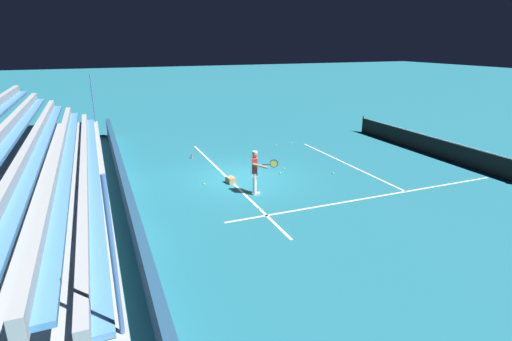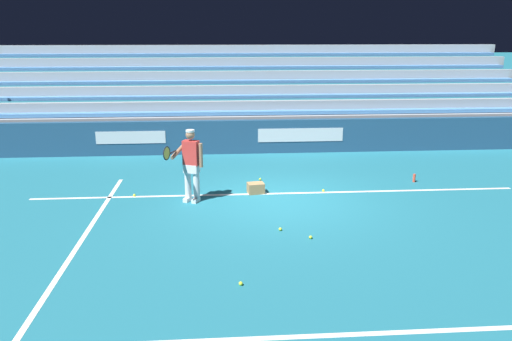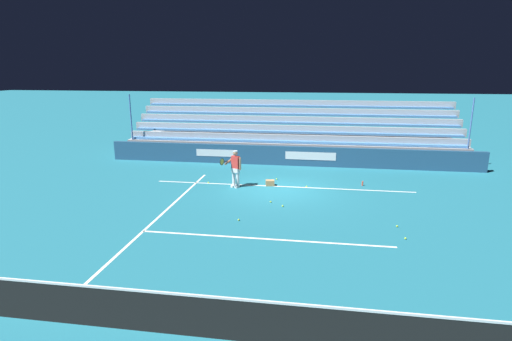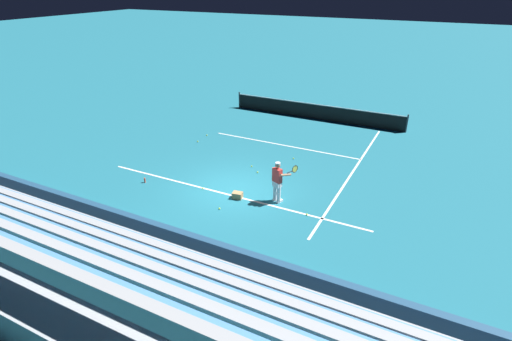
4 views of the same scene
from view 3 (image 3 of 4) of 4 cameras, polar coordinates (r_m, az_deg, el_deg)
ground_plane at (r=18.13m, az=3.50°, el=-2.74°), size 160.00×160.00×0.00m
court_baseline_white at (r=18.61m, az=3.65°, el=-2.29°), size 12.00×0.10×0.01m
court_sideline_white at (r=15.37m, az=-13.51°, el=-6.27°), size 0.10×12.00×0.01m
court_service_line_white at (r=13.00m, az=1.17°, el=-9.73°), size 8.22×0.10×0.01m
back_wall_sponsor_board at (r=22.65m, az=4.67°, el=2.11°), size 20.99×0.25×1.10m
bleacher_stand at (r=25.18m, az=5.14°, el=3.89°), size 19.94×4.00×3.85m
tennis_player at (r=18.29m, az=-2.99°, el=0.32°), size 0.84×0.92×1.71m
ball_box_cardboard at (r=18.71m, az=2.01°, el=-1.77°), size 0.44×0.36×0.26m
tennis_ball_midcourt at (r=15.90m, az=3.83°, el=-5.09°), size 0.07×0.07×0.07m
tennis_ball_on_baseline at (r=19.25m, az=-6.83°, el=-1.71°), size 0.07×0.07×0.07m
tennis_ball_by_box at (r=18.60m, az=7.21°, el=-2.28°), size 0.07×0.07×0.07m
tennis_ball_far_right at (r=16.37m, az=2.10°, el=-4.48°), size 0.07×0.07×0.07m
tennis_ball_stray_back at (r=19.75m, az=2.95°, el=-1.22°), size 0.07×0.07×0.07m
tennis_ball_near_player at (r=14.73m, az=19.51°, el=-7.51°), size 0.07×0.07×0.07m
tennis_ball_far_left at (r=13.81m, az=20.56°, el=-9.06°), size 0.07×0.07×0.07m
tennis_ball_toward_net at (r=14.47m, az=-2.49°, el=-7.05°), size 0.07×0.07×0.07m
water_bottle at (r=19.32m, az=14.97°, el=-1.80°), size 0.07×0.07×0.22m
tennis_net at (r=8.44m, az=-3.68°, el=-20.34°), size 11.09×0.09×1.07m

